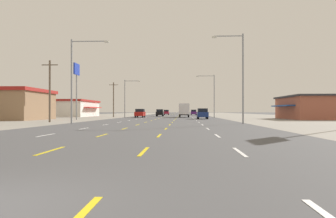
% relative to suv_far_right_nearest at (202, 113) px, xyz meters
% --- Properties ---
extents(ground_plane, '(572.00, 572.00, 0.00)m').
position_rel_suv_far_right_nearest_xyz_m(ground_plane, '(-6.80, 10.59, -1.03)').
color(ground_plane, '#4C4C4F').
extents(lot_apron_left, '(28.00, 440.00, 0.01)m').
position_rel_suv_far_right_nearest_xyz_m(lot_apron_left, '(-31.55, 10.59, -1.02)').
color(lot_apron_left, gray).
rests_on(lot_apron_left, ground).
extents(lot_apron_right, '(28.00, 440.00, 0.01)m').
position_rel_suv_far_right_nearest_xyz_m(lot_apron_right, '(17.95, 10.59, -1.02)').
color(lot_apron_right, gray).
rests_on(lot_apron_right, ground).
extents(lane_markings, '(10.64, 227.60, 0.01)m').
position_rel_suv_far_right_nearest_xyz_m(lane_markings, '(-6.80, 49.09, -1.02)').
color(lane_markings, white).
rests_on(lane_markings, ground).
extents(signal_span_wire, '(25.69, 0.52, 8.66)m').
position_rel_suv_far_right_nearest_xyz_m(signal_span_wire, '(-6.72, -48.64, 4.02)').
color(signal_span_wire, brown).
rests_on(signal_span_wire, ground).
extents(suv_far_right_nearest, '(1.98, 4.90, 1.98)m').
position_rel_suv_far_right_nearest_xyz_m(suv_far_right_nearest, '(0.00, 0.00, 0.00)').
color(suv_far_right_nearest, navy).
rests_on(suv_far_right_nearest, ground).
extents(suv_far_left_near, '(1.98, 4.90, 1.98)m').
position_rel_suv_far_right_nearest_xyz_m(suv_far_left_near, '(-13.58, 12.63, 0.00)').
color(suv_far_left_near, red).
rests_on(suv_far_left_near, ground).
extents(box_truck_inner_right_mid, '(2.40, 7.20, 3.23)m').
position_rel_suv_far_right_nearest_xyz_m(box_truck_inner_right_mid, '(-3.41, 15.32, 0.81)').
color(box_truck_inner_right_mid, black).
rests_on(box_truck_inner_right_mid, ground).
extents(suv_inner_left_midfar, '(1.98, 4.90, 1.98)m').
position_rel_suv_far_right_nearest_xyz_m(suv_inner_left_midfar, '(-10.17, 28.84, 0.00)').
color(suv_inner_left_midfar, black).
rests_on(suv_inner_left_midfar, ground).
extents(suv_far_right_far, '(1.98, 4.90, 1.98)m').
position_rel_suv_far_right_nearest_xyz_m(suv_far_right_far, '(0.10, 54.84, 0.00)').
color(suv_far_right_far, '#4C196B').
rests_on(suv_far_right_far, ground).
extents(suv_inner_left_farther, '(1.98, 4.90, 1.98)m').
position_rel_suv_far_right_nearest_xyz_m(suv_inner_left_farther, '(-10.35, 66.27, 0.00)').
color(suv_inner_left_farther, maroon).
rests_on(suv_inner_left_farther, ground).
extents(suv_far_left_farthest, '(1.98, 4.90, 1.98)m').
position_rel_suv_far_right_nearest_xyz_m(suv_far_left_farthest, '(-13.97, 73.70, 0.00)').
color(suv_far_left_farthest, '#B28C33').
rests_on(suv_far_left_farthest, ground).
extents(storefront_left_row_1, '(10.46, 12.58, 5.23)m').
position_rel_suv_far_right_nearest_xyz_m(storefront_left_row_1, '(-32.53, -7.43, 1.61)').
color(storefront_left_row_1, '#8C6B4C').
rests_on(storefront_left_row_1, ground).
extents(storefront_left_row_2, '(15.05, 17.87, 4.44)m').
position_rel_suv_far_right_nearest_xyz_m(storefront_left_row_2, '(-35.30, 24.60, 1.21)').
color(storefront_left_row_2, silver).
rests_on(storefront_left_row_2, ground).
extents(storefront_right_row_1, '(13.05, 14.62, 4.30)m').
position_rel_suv_far_right_nearest_xyz_m(storefront_right_row_1, '(21.10, -0.36, 1.14)').
color(storefront_right_row_1, '#A35642').
rests_on(storefront_right_row_1, ground).
extents(pole_sign_left_row_1, '(0.24, 2.48, 9.50)m').
position_rel_suv_far_right_nearest_xyz_m(pole_sign_left_row_1, '(-21.58, -7.52, 6.36)').
color(pole_sign_left_row_1, gray).
rests_on(pole_sign_left_row_1, ground).
extents(streetlight_left_row_0, '(4.61, 0.26, 10.07)m').
position_rel_suv_far_right_nearest_xyz_m(streetlight_left_row_0, '(-16.48, -22.80, 4.84)').
color(streetlight_left_row_0, gray).
rests_on(streetlight_left_row_0, ground).
extents(streetlight_right_row_0, '(3.67, 0.26, 10.51)m').
position_rel_suv_far_right_nearest_xyz_m(streetlight_right_row_0, '(3.02, -22.80, 4.96)').
color(streetlight_right_row_0, gray).
rests_on(streetlight_right_row_0, ground).
extents(streetlight_left_row_1, '(3.58, 0.26, 8.61)m').
position_rel_suv_far_right_nearest_xyz_m(streetlight_left_row_1, '(-16.59, 11.63, 3.96)').
color(streetlight_left_row_1, gray).
rests_on(streetlight_left_row_1, ground).
extents(streetlight_right_row_1, '(4.18, 0.26, 9.66)m').
position_rel_suv_far_right_nearest_xyz_m(streetlight_right_row_1, '(2.92, 11.63, 4.58)').
color(streetlight_right_row_1, gray).
rests_on(streetlight_right_row_1, ground).
extents(utility_pole_left_row_0, '(2.20, 0.26, 8.24)m').
position_rel_suv_far_right_nearest_xyz_m(utility_pole_left_row_0, '(-21.37, -18.70, 3.28)').
color(utility_pole_left_row_0, brown).
rests_on(utility_pole_left_row_0, ground).
extents(utility_pole_left_row_1, '(2.20, 0.26, 8.44)m').
position_rel_suv_far_right_nearest_xyz_m(utility_pole_left_row_1, '(-20.49, 15.88, 3.38)').
color(utility_pole_left_row_1, brown).
rests_on(utility_pole_left_row_1, ground).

